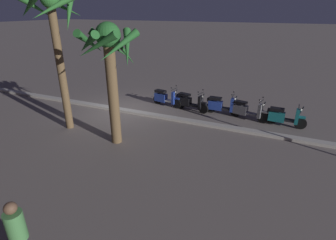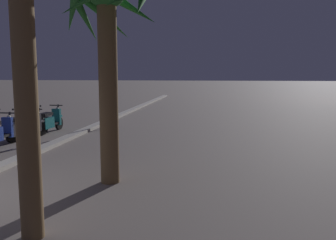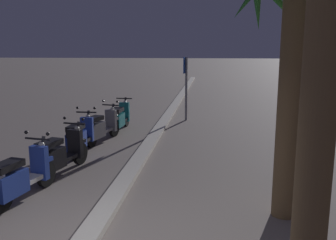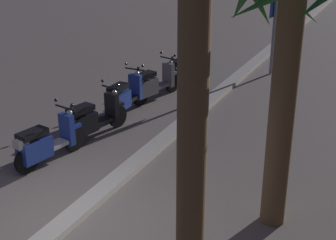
# 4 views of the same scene
# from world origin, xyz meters

# --- Properties ---
(ground_plane) EXTENTS (200.00, 200.00, 0.00)m
(ground_plane) POSITION_xyz_m (0.00, 0.00, 0.00)
(ground_plane) COLOR slate
(curb_strip) EXTENTS (60.00, 0.36, 0.12)m
(curb_strip) POSITION_xyz_m (0.00, -0.05, 0.06)
(curb_strip) COLOR #BCB7AD
(curb_strip) RESTS_ON ground
(scooter_teal_far_back) EXTENTS (1.74, 0.56, 1.04)m
(scooter_teal_far_back) POSITION_xyz_m (-7.56, -1.35, 0.44)
(scooter_teal_far_back) COLOR black
(scooter_teal_far_back) RESTS_ON ground
(scooter_grey_tail_end) EXTENTS (1.84, 0.73, 1.17)m
(scooter_grey_tail_end) POSITION_xyz_m (-5.95, -1.53, 0.45)
(scooter_grey_tail_end) COLOR black
(scooter_grey_tail_end) RESTS_ON ground
(scooter_blue_last_in_row) EXTENTS (1.74, 0.56, 1.17)m
(scooter_blue_last_in_row) POSITION_xyz_m (-4.69, -1.69, 0.45)
(scooter_blue_last_in_row) COLOR black
(scooter_blue_last_in_row) RESTS_ON ground
(scooter_black_mid_front) EXTENTS (1.83, 0.70, 1.17)m
(scooter_black_mid_front) POSITION_xyz_m (-3.10, -1.59, 0.46)
(scooter_black_mid_front) COLOR black
(scooter_black_mid_front) RESTS_ON ground
(scooter_blue_second_in_line) EXTENTS (1.76, 0.65, 1.17)m
(scooter_blue_second_in_line) POSITION_xyz_m (-1.65, -1.72, 0.45)
(scooter_blue_second_in_line) COLOR black
(scooter_blue_second_in_line) RESTS_ON ground
(crossing_sign) EXTENTS (0.60, 0.14, 2.40)m
(crossing_sign) POSITION_xyz_m (-9.69, 0.69, 1.50)
(crossing_sign) COLOR #939399
(crossing_sign) RESTS_ON ground
(palm_tree_far_corner) EXTENTS (2.23, 2.22, 4.48)m
(palm_tree_far_corner) POSITION_xyz_m (-1.63, 2.91, 3.32)
(palm_tree_far_corner) COLOR brown
(palm_tree_far_corner) RESTS_ON ground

